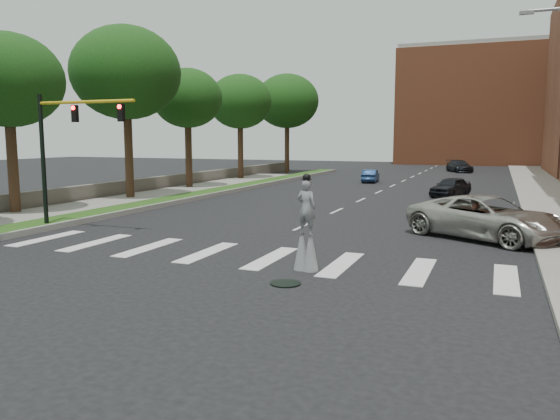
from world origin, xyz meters
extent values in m
plane|color=black|center=(0.00, 0.00, 0.00)|extent=(160.00, 160.00, 0.00)
cube|color=#204413|center=(-11.50, 20.00, 0.12)|extent=(2.00, 60.00, 0.25)
cube|color=gray|center=(-10.45, 20.00, 0.14)|extent=(0.20, 60.00, 0.28)
cube|color=gray|center=(-14.50, 10.00, 0.09)|extent=(4.00, 60.00, 0.18)
cube|color=gray|center=(12.50, 25.00, 0.09)|extent=(5.00, 90.00, 0.18)
cube|color=#5D5750|center=(-17.00, 22.00, 0.55)|extent=(0.50, 56.00, 1.10)
cylinder|color=black|center=(3.00, -2.00, 0.02)|extent=(0.90, 0.90, 0.04)
cube|color=#A35433|center=(6.00, 78.00, 9.00)|extent=(26.00, 14.00, 18.00)
cylinder|color=slate|center=(10.20, 6.00, 8.80)|extent=(1.80, 0.12, 0.12)
cube|color=slate|center=(9.30, 6.00, 8.75)|extent=(0.50, 0.18, 0.12)
cylinder|color=black|center=(-11.00, 3.00, 3.10)|extent=(0.20, 0.20, 6.20)
cylinder|color=gold|center=(-8.40, 3.00, 5.80)|extent=(5.20, 0.14, 0.14)
cube|color=black|center=(-9.00, 3.00, 5.30)|extent=(0.28, 0.18, 0.75)
cylinder|color=#FF0C0C|center=(-9.00, 2.90, 5.55)|extent=(0.18, 0.06, 0.18)
cube|color=black|center=(-6.50, 3.00, 5.30)|extent=(0.28, 0.18, 0.75)
cylinder|color=#FF0C0C|center=(-6.50, 2.90, 5.55)|extent=(0.18, 0.06, 0.18)
cylinder|color=#352215|center=(3.16, -0.20, 0.57)|extent=(0.07, 0.07, 1.14)
cylinder|color=#352215|center=(2.85, -0.16, 0.57)|extent=(0.07, 0.07, 1.14)
cone|color=slate|center=(3.16, -0.20, 0.71)|extent=(0.52, 0.52, 1.42)
cone|color=slate|center=(2.85, -0.16, 0.71)|extent=(0.52, 0.52, 1.42)
imported|color=slate|center=(3.01, -0.18, 2.03)|extent=(0.71, 0.52, 1.80)
sphere|color=black|center=(3.01, -0.18, 2.99)|extent=(0.26, 0.26, 0.26)
cylinder|color=black|center=(3.01, -0.18, 2.94)|extent=(0.34, 0.34, 0.02)
cube|color=gold|center=(3.03, -0.04, 2.53)|extent=(0.22, 0.05, 0.10)
imported|color=#B9B7AE|center=(8.27, 7.75, 0.91)|extent=(7.21, 5.93, 1.83)
imported|color=black|center=(5.49, 24.58, 0.71)|extent=(3.01, 4.47, 1.42)
imported|color=navy|center=(-2.65, 35.01, 0.61)|extent=(1.62, 3.81, 1.22)
imported|color=black|center=(4.18, 54.29, 0.74)|extent=(3.91, 5.48, 1.47)
cylinder|color=#352215|center=(-16.05, 5.84, 2.91)|extent=(0.56, 0.56, 5.83)
ellipsoid|color=#10330F|center=(-16.05, 5.84, 7.31)|extent=(5.92, 5.92, 5.04)
cylinder|color=#352215|center=(-14.89, 14.47, 3.36)|extent=(0.56, 0.56, 6.73)
ellipsoid|color=#10330F|center=(-14.89, 14.47, 8.56)|extent=(7.32, 7.32, 6.22)
cylinder|color=#352215|center=(-15.28, 22.89, 3.01)|extent=(0.56, 0.56, 6.02)
ellipsoid|color=#10330F|center=(-15.28, 22.89, 7.44)|extent=(5.69, 5.69, 4.84)
cylinder|color=#352215|center=(-15.60, 33.39, 3.11)|extent=(0.56, 0.56, 6.22)
ellipsoid|color=#10330F|center=(-15.60, 33.39, 7.80)|extent=(6.34, 6.34, 5.39)
cylinder|color=#352215|center=(-15.10, 45.12, 3.33)|extent=(0.56, 0.56, 6.66)
ellipsoid|color=#10330F|center=(-15.10, 45.12, 8.55)|extent=(7.54, 7.54, 6.41)
camera|label=1|loc=(8.60, -16.45, 4.25)|focal=35.00mm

